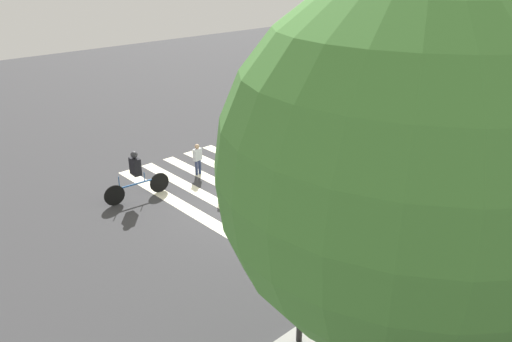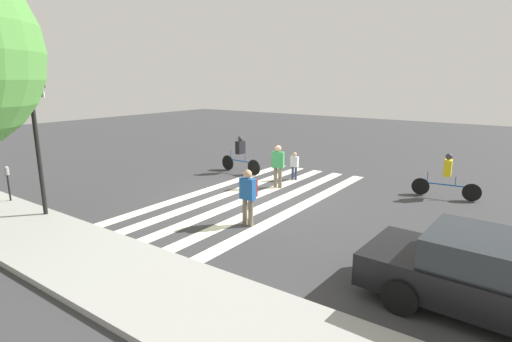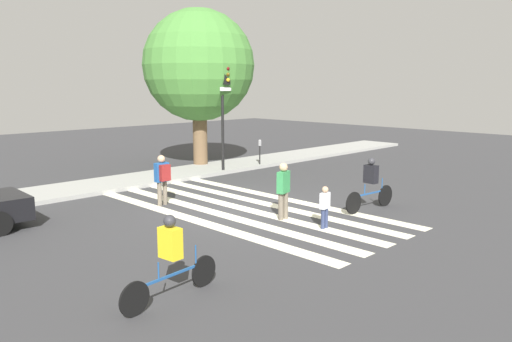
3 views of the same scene
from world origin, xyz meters
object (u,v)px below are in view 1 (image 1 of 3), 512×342
pedestrian_adult_yellow_jacket (343,183)px  car_parked_dark_suv (475,149)px  street_tree (405,169)px  pedestrian_adult_blue_shirt (225,161)px  cyclist_far_lane (289,115)px  traffic_light (300,192)px  cyclist_mid_street (136,174)px  pedestrian_child_with_backpack (198,157)px

pedestrian_adult_yellow_jacket → car_parked_dark_suv: size_ratio=0.33×
street_tree → pedestrian_adult_blue_shirt: 10.50m
pedestrian_adult_blue_shirt → cyclist_far_lane: (-5.43, -2.24, -0.06)m
traffic_light → cyclist_mid_street: 8.36m
traffic_light → cyclist_mid_street: bearing=-97.7°
street_tree → cyclist_far_lane: street_tree is taller
cyclist_mid_street → car_parked_dark_suv: 12.06m
car_parked_dark_suv → pedestrian_adult_yellow_jacket: bearing=-7.8°
cyclist_far_lane → car_parked_dark_suv: 7.56m
street_tree → pedestrian_adult_blue_shirt: (-4.12, -8.92, -3.70)m
street_tree → pedestrian_adult_blue_shirt: size_ratio=4.42×
pedestrian_adult_yellow_jacket → car_parked_dark_suv: 6.38m
pedestrian_adult_yellow_jacket → pedestrian_adult_blue_shirt: 4.09m
pedestrian_adult_blue_shirt → cyclist_far_lane: 5.88m
traffic_light → pedestrian_adult_blue_shirt: bearing=-119.0°
pedestrian_child_with_backpack → cyclist_mid_street: bearing=0.6°
traffic_light → car_parked_dark_suv: size_ratio=1.00×
cyclist_far_lane → cyclist_mid_street: 8.17m
traffic_light → street_tree: size_ratio=0.67×
street_tree → pedestrian_adult_blue_shirt: bearing=-114.8°
pedestrian_adult_blue_shirt → car_parked_dark_suv: 9.18m
pedestrian_adult_yellow_jacket → cyclist_mid_street: 6.47m
traffic_light → cyclist_far_lane: (-9.16, -8.98, -2.52)m
traffic_light → pedestrian_adult_yellow_jacket: (-5.19, -2.92, -2.44)m
traffic_light → pedestrian_adult_yellow_jacket: traffic_light is taller
street_tree → car_parked_dark_suv: bearing=-161.5°
car_parked_dark_suv → cyclist_mid_street: bearing=-28.0°
pedestrian_adult_yellow_jacket → pedestrian_adult_blue_shirt: size_ratio=0.99×
pedestrian_adult_yellow_jacket → street_tree: bearing=43.8°
pedestrian_child_with_backpack → car_parked_dark_suv: bearing=136.1°
traffic_light → cyclist_mid_street: (-1.06, -7.90, -2.51)m
pedestrian_child_with_backpack → car_parked_dark_suv: size_ratio=0.24×
car_parked_dark_suv → traffic_light: bearing=11.3°
street_tree → pedestrian_adult_yellow_jacket: size_ratio=4.47×
pedestrian_adult_blue_shirt → cyclist_mid_street: (2.67, -1.16, -0.05)m
street_tree → pedestrian_child_with_backpack: 11.77m
pedestrian_child_with_backpack → cyclist_mid_street: (2.58, 0.24, 0.22)m
pedestrian_child_with_backpack → pedestrian_adult_blue_shirt: 1.43m
street_tree → traffic_light: bearing=-100.2°
street_tree → cyclist_mid_street: bearing=-98.2°
traffic_light → car_parked_dark_suv: (-11.46, -1.78, -2.65)m
pedestrian_adult_blue_shirt → cyclist_far_lane: size_ratio=0.74×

